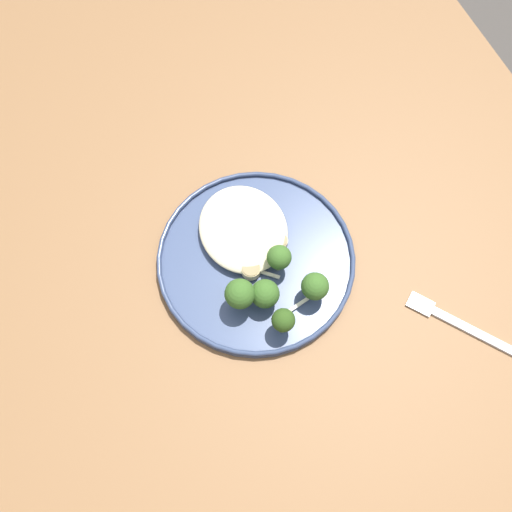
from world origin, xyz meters
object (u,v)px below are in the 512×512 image
Objects in this scene: broccoli_floret_small_sprig at (315,287)px; seared_scallop_large_seared at (236,245)px; seared_scallop_center_golden at (279,242)px; dinner_plate at (256,259)px; seared_scallop_front_small at (222,218)px; broccoli_floret_beside_noodles at (265,294)px; broccoli_floret_left_leaning at (283,321)px; dinner_fork at (465,327)px; broccoli_floret_rear_charred at (279,258)px; seared_scallop_tiny_bay at (244,236)px; broccoli_floret_right_tilted at (240,294)px; seared_scallop_half_hidden at (251,270)px.

seared_scallop_large_seared is at bearing 34.90° from broccoli_floret_small_sprig.
broccoli_floret_small_sprig is (-0.11, -0.07, 0.02)m from seared_scallop_large_seared.
seared_scallop_center_golden is 0.09m from broccoli_floret_small_sprig.
seared_scallop_front_small reaches higher than dinner_plate.
broccoli_floret_beside_noodles is 0.94× the size of broccoli_floret_left_leaning.
seared_scallop_center_golden is 0.41× the size of broccoli_floret_left_leaning.
seared_scallop_center_golden reaches higher than dinner_fork.
broccoli_floret_rear_charred reaches higher than seared_scallop_large_seared.
seared_scallop_center_golden is 0.29m from dinner_fork.
seared_scallop_tiny_bay is 0.34m from dinner_fork.
seared_scallop_tiny_bay is 0.41× the size of broccoli_floret_right_tilted.
seared_scallop_large_seared is 0.43× the size of broccoli_floret_right_tilted.
seared_scallop_front_small is at bearing 4.06° from broccoli_floret_beside_noodles.
broccoli_floret_right_tilted is at bearing 74.04° from broccoli_floret_beside_noodles.
dinner_plate is 5.26× the size of broccoli_floret_rear_charred.
seared_scallop_front_small is at bearing 26.14° from seared_scallop_tiny_bay.
seared_scallop_large_seared is 1.22× the size of seared_scallop_center_golden.
seared_scallop_large_seared is (0.04, 0.01, 0.00)m from seared_scallop_half_hidden.
broccoli_floret_rear_charred is 0.08m from broccoli_floret_right_tilted.
seared_scallop_center_golden is at bearing -54.06° from broccoli_floret_right_tilted.
seared_scallop_front_small is at bearing 42.46° from dinner_fork.
seared_scallop_center_golden is 0.40× the size of broccoli_floret_rear_charred.
broccoli_floret_rear_charred is at bearing 49.25° from dinner_fork.
seared_scallop_half_hidden is at bearing 168.39° from seared_scallop_tiny_bay.
dinner_plate is 4.69× the size of broccoli_floret_right_tilted.
broccoli_floret_beside_noodles is (-0.14, -0.01, 0.02)m from seared_scallop_front_small.
broccoli_floret_rear_charred reaches higher than seared_scallop_center_golden.
broccoli_floret_right_tilted reaches higher than broccoli_floret_beside_noodles.
broccoli_floret_right_tilted is (0.01, 0.03, 0.01)m from broccoli_floret_beside_noodles.
seared_scallop_half_hidden is 0.10m from broccoli_floret_left_leaning.
broccoli_floret_small_sprig reaches higher than dinner_fork.
dinner_plate is 5.72× the size of broccoli_floret_beside_noodles.
broccoli_floret_beside_noodles is 0.82× the size of broccoli_floret_right_tilted.
dinner_plate is at bearing -140.50° from seared_scallop_large_seared.
broccoli_floret_left_leaning is 0.87× the size of broccoli_floret_right_tilted.
broccoli_floret_small_sprig reaches higher than broccoli_floret_beside_noodles.
seared_scallop_center_golden is 0.41× the size of broccoli_floret_small_sprig.
seared_scallop_tiny_bay is 0.16× the size of dinner_fork.
seared_scallop_tiny_bay is (0.05, -0.01, -0.00)m from seared_scallop_half_hidden.
broccoli_floret_beside_noodles is at bearing 168.52° from dinner_plate.
broccoli_floret_right_tilted is at bearing 125.94° from seared_scallop_center_golden.
seared_scallop_center_golden is at bearing 42.52° from dinner_fork.
seared_scallop_center_golden is (-0.03, -0.04, 0.00)m from seared_scallop_tiny_bay.
seared_scallop_tiny_bay is at bearing -11.61° from seared_scallop_half_hidden.
broccoli_floret_right_tilted reaches higher than seared_scallop_center_golden.
broccoli_floret_right_tilted is 0.32m from dinner_fork.
broccoli_floret_left_leaning is at bearing -170.98° from broccoli_floret_beside_noodles.
seared_scallop_half_hidden is 0.06m from seared_scallop_tiny_bay.
dinner_plate is at bearing 48.78° from dinner_fork.
broccoli_floret_left_leaning is (-0.09, 0.03, -0.00)m from broccoli_floret_rear_charred.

